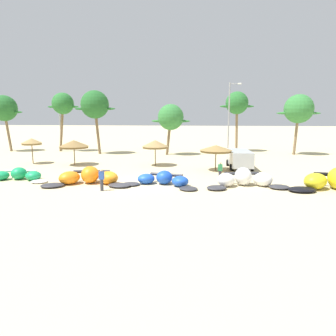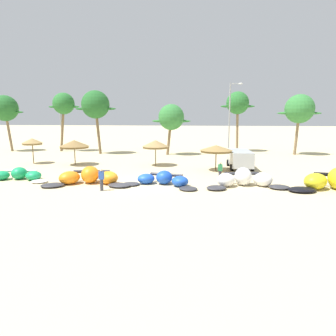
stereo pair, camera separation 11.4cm
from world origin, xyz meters
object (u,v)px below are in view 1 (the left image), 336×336
kite_center (244,179)px  palm_right_of_gap (299,109)px  kite_left_of_center (163,180)px  palm_center_right (237,104)px  beach_umbrella_near_van (32,142)px  palm_leftmost (4,109)px  kite_left (89,177)px  parked_van (239,158)px  person_by_umbrellas (220,171)px  lamppost_west_center (230,115)px  beach_umbrella_near_palms (155,144)px  palm_left (63,104)px  palm_center_left (171,118)px  person_near_kites (102,180)px  palm_left_of_gap (95,105)px  lamppost_west (61,121)px  kite_far_left (17,175)px  beach_umbrella_middle (74,144)px  beach_umbrella_outermost (216,149)px

kite_center → palm_right_of_gap: bearing=64.0°
kite_left_of_center → palm_center_right: 25.79m
beach_umbrella_near_van → palm_leftmost: (-10.11, 11.13, 3.84)m
kite_left → parked_van: parked_van is taller
person_by_umbrellas → lamppost_west_center: bearing=82.4°
beach_umbrella_near_van → beach_umbrella_near_palms: 13.95m
palm_left → palm_center_left: size_ratio=1.26×
beach_umbrella_near_palms → person_near_kites: (-2.34, -11.62, -1.50)m
palm_left_of_gap → person_near_kites: bearing=-70.9°
palm_leftmost → lamppost_west_center: lamppost_west_center is taller
person_near_kites → palm_left: (-12.97, 23.54, 6.13)m
beach_umbrella_near_van → palm_left_of_gap: palm_left_of_gap is taller
kite_left → palm_center_left: 19.99m
palm_left → palm_center_left: (16.15, -2.60, -1.89)m
beach_umbrella_near_van → palm_left: bearing=96.5°
beach_umbrella_near_van → beach_umbrella_near_palms: (13.95, -0.06, -0.17)m
parked_van → person_by_umbrellas: size_ratio=3.03×
palm_center_right → palm_leftmost: bearing=-175.0°
beach_umbrella_near_van → palm_center_right: size_ratio=0.33×
palm_left_of_gap → palm_right_of_gap: 27.76m
beach_umbrella_near_palms → palm_left_of_gap: bearing=135.5°
beach_umbrella_near_palms → palm_center_right: palm_center_right is taller
beach_umbrella_near_palms → lamppost_west: size_ratio=0.36×
parked_van → palm_center_right: (1.32, 15.00, 5.95)m
kite_far_left → palm_right_of_gap: size_ratio=0.76×
kite_center → palm_leftmost: palm_leftmost is taller
person_by_umbrellas → palm_center_right: palm_center_right is taller
kite_center → palm_left_of_gap: 26.54m
palm_left → kite_left: bearing=-62.3°
kite_left → palm_left: size_ratio=0.84×
beach_umbrella_middle → person_near_kites: size_ratio=1.97×
kite_left → palm_leftmost: bearing=134.0°
kite_left → lamppost_west_center: bearing=57.1°
kite_center → beach_umbrella_near_van: (-22.13, 9.22, 1.95)m
person_by_umbrellas → palm_center_right: 22.75m
beach_umbrella_outermost → palm_leftmost: palm_leftmost is taller
palm_leftmost → kite_left: bearing=-46.0°
kite_far_left → beach_umbrella_middle: size_ratio=1.95×
beach_umbrella_near_van → parked_van: size_ratio=0.58×
kite_center → lamppost_west_center: size_ratio=0.67×
kite_left → palm_left_of_gap: (-5.63, 19.00, 6.24)m
beach_umbrella_near_palms → parked_van: beach_umbrella_near_palms is taller
kite_left → lamppost_west_center: size_ratio=0.75×
beach_umbrella_middle → palm_left_of_gap: palm_left_of_gap is taller
kite_left → beach_umbrella_middle: 10.43m
kite_left → palm_center_right: 28.39m
kite_far_left → palm_leftmost: 24.71m
person_by_umbrellas → palm_left_of_gap: (-16.10, 16.85, 5.94)m
beach_umbrella_near_van → kite_far_left: bearing=-69.0°
palm_center_right → lamppost_west: palm_center_right is taller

